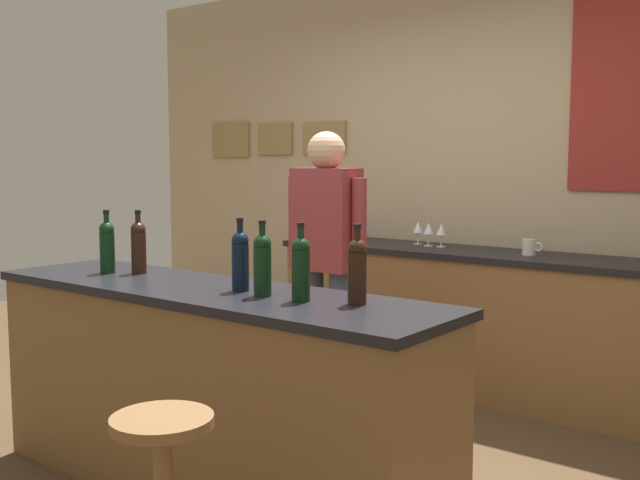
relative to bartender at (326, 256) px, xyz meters
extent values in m
plane|color=#4C3823|center=(0.16, -0.65, -0.94)|extent=(10.00, 10.00, 0.00)
cube|color=tan|center=(0.16, 1.38, 0.46)|extent=(6.00, 0.06, 2.80)
cube|color=#997F4C|center=(-2.04, 1.34, 0.70)|extent=(0.42, 0.02, 0.29)
cube|color=#997F4C|center=(-1.54, 1.34, 0.70)|extent=(0.36, 0.02, 0.25)
cube|color=#997F4C|center=(-1.04, 1.34, 0.70)|extent=(0.40, 0.02, 0.25)
cube|color=brown|center=(0.16, -1.05, -0.50)|extent=(2.24, 0.57, 0.88)
cube|color=black|center=(0.16, -1.05, -0.04)|extent=(2.29, 0.60, 0.04)
cube|color=brown|center=(0.56, 1.00, -0.51)|extent=(2.93, 0.53, 0.86)
cube|color=black|center=(0.56, 1.00, -0.06)|extent=(2.99, 0.56, 0.04)
cylinder|color=#384766|center=(0.10, 0.00, -0.51)|extent=(0.13, 0.13, 0.86)
cylinder|color=#384766|center=(-0.10, 0.00, -0.51)|extent=(0.13, 0.13, 0.86)
cube|color=maroon|center=(0.00, 0.00, 0.20)|extent=(0.36, 0.20, 0.56)
sphere|color=tan|center=(0.00, 0.00, 0.58)|extent=(0.21, 0.21, 0.21)
cylinder|color=maroon|center=(0.22, 0.00, 0.17)|extent=(0.08, 0.08, 0.52)
cylinder|color=maroon|center=(-0.22, 0.00, 0.17)|extent=(0.08, 0.08, 0.52)
cylinder|color=brown|center=(0.74, -1.80, -0.27)|extent=(0.32, 0.32, 0.03)
cylinder|color=black|center=(-0.53, -1.05, 0.08)|extent=(0.07, 0.07, 0.20)
sphere|color=black|center=(-0.53, -1.05, 0.20)|extent=(0.07, 0.07, 0.07)
cylinder|color=black|center=(-0.53, -1.05, 0.23)|extent=(0.03, 0.03, 0.09)
cylinder|color=black|center=(-0.53, -1.05, 0.28)|extent=(0.03, 0.03, 0.02)
cylinder|color=black|center=(-0.40, -0.97, 0.08)|extent=(0.07, 0.07, 0.20)
sphere|color=black|center=(-0.40, -0.97, 0.20)|extent=(0.07, 0.07, 0.07)
cylinder|color=black|center=(-0.40, -0.97, 0.23)|extent=(0.03, 0.03, 0.09)
cylinder|color=black|center=(-0.40, -0.97, 0.28)|extent=(0.03, 0.03, 0.02)
cylinder|color=black|center=(0.33, -1.02, 0.08)|extent=(0.07, 0.07, 0.20)
sphere|color=black|center=(0.33, -1.02, 0.20)|extent=(0.07, 0.07, 0.07)
cylinder|color=black|center=(0.33, -1.02, 0.23)|extent=(0.03, 0.03, 0.09)
cylinder|color=black|center=(0.33, -1.02, 0.28)|extent=(0.03, 0.03, 0.02)
cylinder|color=black|center=(0.48, -1.05, 0.08)|extent=(0.07, 0.07, 0.20)
sphere|color=black|center=(0.48, -1.05, 0.20)|extent=(0.07, 0.07, 0.07)
cylinder|color=black|center=(0.48, -1.05, 0.23)|extent=(0.03, 0.03, 0.09)
cylinder|color=black|center=(0.48, -1.05, 0.28)|extent=(0.03, 0.03, 0.02)
cylinder|color=black|center=(0.67, -1.04, 0.08)|extent=(0.07, 0.07, 0.20)
sphere|color=black|center=(0.67, -1.04, 0.20)|extent=(0.07, 0.07, 0.07)
cylinder|color=black|center=(0.67, -1.04, 0.23)|extent=(0.03, 0.03, 0.09)
cylinder|color=black|center=(0.67, -1.04, 0.28)|extent=(0.03, 0.03, 0.02)
cylinder|color=black|center=(0.88, -0.96, 0.08)|extent=(0.07, 0.07, 0.20)
sphere|color=black|center=(0.88, -0.96, 0.20)|extent=(0.07, 0.07, 0.07)
cylinder|color=black|center=(0.88, -0.96, 0.23)|extent=(0.03, 0.03, 0.09)
cylinder|color=black|center=(0.88, -0.96, 0.28)|extent=(0.03, 0.03, 0.02)
cylinder|color=silver|center=(-0.06, 1.10, -0.03)|extent=(0.06, 0.06, 0.00)
cylinder|color=silver|center=(-0.06, 1.10, 0.01)|extent=(0.01, 0.01, 0.07)
cone|color=silver|center=(-0.06, 1.10, 0.08)|extent=(0.07, 0.07, 0.08)
cylinder|color=silver|center=(0.04, 1.05, -0.03)|extent=(0.06, 0.06, 0.00)
cylinder|color=silver|center=(0.04, 1.05, 0.01)|extent=(0.01, 0.01, 0.07)
cone|color=silver|center=(0.04, 1.05, 0.08)|extent=(0.07, 0.07, 0.08)
cylinder|color=silver|center=(0.14, 1.05, -0.03)|extent=(0.06, 0.06, 0.00)
cylinder|color=silver|center=(0.14, 1.05, 0.01)|extent=(0.01, 0.01, 0.07)
cone|color=silver|center=(0.14, 1.05, 0.08)|extent=(0.07, 0.07, 0.08)
cylinder|color=silver|center=(0.75, 1.01, 0.01)|extent=(0.08, 0.08, 0.09)
torus|color=silver|center=(0.81, 1.01, 0.02)|extent=(0.06, 0.01, 0.06)
camera|label=1|loc=(2.50, -3.27, 0.53)|focal=42.22mm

